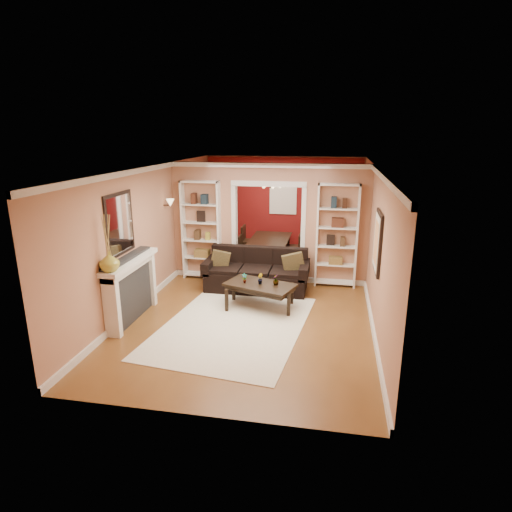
% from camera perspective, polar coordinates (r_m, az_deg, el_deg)
% --- Properties ---
extents(floor, '(8.00, 8.00, 0.00)m').
position_cam_1_polar(floor, '(9.06, 0.44, -5.50)').
color(floor, brown).
rests_on(floor, ground).
extents(ceiling, '(8.00, 8.00, 0.00)m').
position_cam_1_polar(ceiling, '(8.45, 0.48, 11.78)').
color(ceiling, white).
rests_on(ceiling, ground).
extents(wall_back, '(8.00, 0.00, 8.00)m').
position_cam_1_polar(wall_back, '(12.54, 3.66, 6.97)').
color(wall_back, tan).
rests_on(wall_back, ground).
extents(wall_front, '(8.00, 0.00, 8.00)m').
position_cam_1_polar(wall_front, '(4.95, -7.66, -7.73)').
color(wall_front, tan).
rests_on(wall_front, ground).
extents(wall_left, '(0.00, 8.00, 8.00)m').
position_cam_1_polar(wall_left, '(9.30, -13.34, 3.33)').
color(wall_left, tan).
rests_on(wall_left, ground).
extents(wall_right, '(0.00, 8.00, 8.00)m').
position_cam_1_polar(wall_right, '(8.57, 15.46, 2.10)').
color(wall_right, tan).
rests_on(wall_right, ground).
extents(partition_wall, '(4.50, 0.15, 2.70)m').
position_cam_1_polar(partition_wall, '(9.81, 1.68, 4.42)').
color(partition_wall, tan).
rests_on(partition_wall, floor).
extents(red_back_panel, '(4.44, 0.04, 2.64)m').
position_cam_1_polar(red_back_panel, '(12.52, 3.64, 6.81)').
color(red_back_panel, maroon).
rests_on(red_back_panel, floor).
extents(dining_window, '(0.78, 0.03, 0.98)m').
position_cam_1_polar(dining_window, '(12.44, 3.63, 7.83)').
color(dining_window, '#8CA5CC').
rests_on(dining_window, wall_back).
extents(area_rug, '(2.78, 3.62, 0.01)m').
position_cam_1_polar(area_rug, '(7.79, -3.02, -9.24)').
color(area_rug, white).
rests_on(area_rug, floor).
extents(sofa, '(2.27, 0.98, 0.89)m').
position_cam_1_polar(sofa, '(9.35, 0.07, -1.91)').
color(sofa, black).
rests_on(sofa, floor).
extents(pillow_left, '(0.41, 0.19, 0.40)m').
position_cam_1_polar(pillow_left, '(9.45, -4.77, -0.58)').
color(pillow_left, brown).
rests_on(pillow_left, sofa).
extents(pillow_right, '(0.46, 0.23, 0.45)m').
position_cam_1_polar(pillow_right, '(9.16, 5.01, -0.96)').
color(pillow_right, brown).
rests_on(pillow_right, sofa).
extents(coffee_table, '(1.48, 1.10, 0.50)m').
position_cam_1_polar(coffee_table, '(8.45, 0.53, -5.33)').
color(coffee_table, black).
rests_on(coffee_table, floor).
extents(plant_left, '(0.12, 0.11, 0.19)m').
position_cam_1_polar(plant_left, '(8.38, -1.55, -2.98)').
color(plant_left, '#336626').
rests_on(plant_left, coffee_table).
extents(plant_center, '(0.13, 0.14, 0.21)m').
position_cam_1_polar(plant_center, '(8.32, 0.53, -3.05)').
color(plant_center, '#336626').
rests_on(plant_center, coffee_table).
extents(plant_right, '(0.12, 0.12, 0.21)m').
position_cam_1_polar(plant_right, '(8.28, 2.64, -3.19)').
color(plant_right, '#336626').
rests_on(plant_right, coffee_table).
extents(bookshelf_left, '(0.90, 0.30, 2.30)m').
position_cam_1_polar(bookshelf_left, '(10.04, -7.27, 3.40)').
color(bookshelf_left, white).
rests_on(bookshelf_left, floor).
extents(bookshelf_right, '(0.90, 0.30, 2.30)m').
position_cam_1_polar(bookshelf_right, '(9.58, 10.72, 2.63)').
color(bookshelf_right, white).
rests_on(bookshelf_right, floor).
extents(fireplace, '(0.32, 1.70, 1.16)m').
position_cam_1_polar(fireplace, '(8.15, -16.13, -4.34)').
color(fireplace, white).
rests_on(fireplace, floor).
extents(vase, '(0.40, 0.40, 0.34)m').
position_cam_1_polar(vase, '(7.33, -18.97, -0.70)').
color(vase, '#A5A135').
rests_on(vase, fireplace).
extents(mirror, '(0.03, 0.95, 1.10)m').
position_cam_1_polar(mirror, '(7.88, -17.73, 4.09)').
color(mirror, silver).
rests_on(mirror, wall_left).
extents(wall_sconce, '(0.18, 0.18, 0.22)m').
position_cam_1_polar(wall_sconce, '(9.67, -11.69, 6.81)').
color(wall_sconce, '#FFE0A5').
rests_on(wall_sconce, wall_left).
extents(framed_art, '(0.04, 0.85, 1.05)m').
position_cam_1_polar(framed_art, '(7.55, 15.86, 1.78)').
color(framed_art, black).
rests_on(framed_art, wall_right).
extents(dining_table, '(1.83, 1.02, 0.64)m').
position_cam_1_polar(dining_table, '(11.35, 1.96, 0.69)').
color(dining_table, black).
rests_on(dining_table, floor).
extents(dining_chair_nw, '(0.45, 0.45, 0.80)m').
position_cam_1_polar(dining_chair_nw, '(11.13, -1.06, 0.81)').
color(dining_chair_nw, black).
rests_on(dining_chair_nw, floor).
extents(dining_chair_ne, '(0.58, 0.58, 0.90)m').
position_cam_1_polar(dining_chair_ne, '(10.96, 4.58, 0.80)').
color(dining_chair_ne, black).
rests_on(dining_chair_ne, floor).
extents(dining_chair_sw, '(0.56, 0.56, 0.94)m').
position_cam_1_polar(dining_chair_sw, '(11.68, -0.48, 1.90)').
color(dining_chair_sw, black).
rests_on(dining_chair_sw, floor).
extents(dining_chair_se, '(0.48, 0.48, 0.75)m').
position_cam_1_polar(dining_chair_se, '(11.56, 4.89, 1.22)').
color(dining_chair_se, black).
rests_on(dining_chair_se, floor).
extents(chandelier, '(0.50, 0.50, 0.30)m').
position_cam_1_polar(chandelier, '(11.17, 2.90, 9.32)').
color(chandelier, '#3C261B').
rests_on(chandelier, ceiling).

